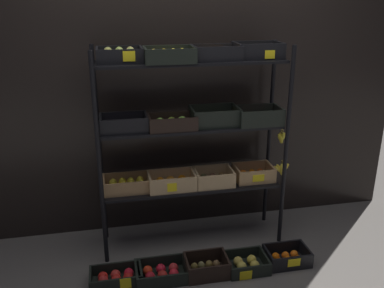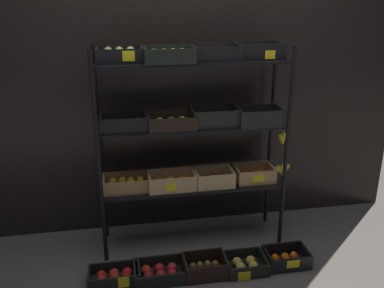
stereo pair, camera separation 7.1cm
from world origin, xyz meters
The scene contains 8 objects.
ground_plane centered at (0.00, 0.00, 0.00)m, with size 10.00×10.00×0.00m, color #605B56.
storefront_wall centered at (0.00, 0.37, 1.43)m, with size 3.82×0.12×2.85m, color black.
display_rack centered at (0.00, -0.01, 1.02)m, with size 1.54×0.38×1.61m.
crate_ground_apple_red centered at (-0.65, -0.45, 0.04)m, with size 0.37×0.21×0.10m.
crate_ground_left_apple_red centered at (-0.32, -0.46, 0.04)m, with size 0.38×0.25×0.10m.
crate_ground_kiwi centered at (0.01, -0.48, 0.05)m, with size 0.31×0.23×0.14m.
crate_ground_apple_gold centered at (0.32, -0.48, 0.04)m, with size 0.31×0.26×0.10m.
crate_ground_tangerine centered at (0.65, -0.47, 0.04)m, with size 0.33×0.23×0.12m.
Camera 2 is at (-0.55, -3.01, 1.96)m, focal length 39.27 mm.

